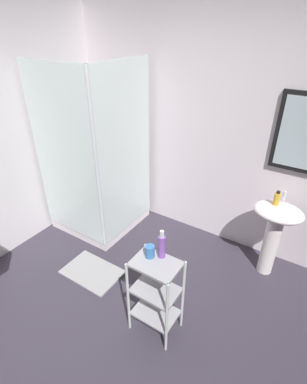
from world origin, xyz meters
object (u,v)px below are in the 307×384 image
object	(u,v)px
rinse_cup	(150,251)
bath_mat	(92,272)
shower_stall	(100,195)
storage_cart	(156,291)
conditioner_bottle_purple	(162,246)
hand_soap_bottle	(277,199)
pedestal_sink	(275,226)

from	to	relation	value
rinse_cup	bath_mat	world-z (taller)	rinse_cup
shower_stall	bath_mat	size ratio (longest dim) A/B	3.33
shower_stall	storage_cart	size ratio (longest dim) A/B	2.70
storage_cart	rinse_cup	bearing A→B (deg)	155.00
conditioner_bottle_purple	hand_soap_bottle	bearing A→B (deg)	62.86
pedestal_sink	storage_cart	world-z (taller)	pedestal_sink
storage_cart	conditioner_bottle_purple	bearing A→B (deg)	91.95
pedestal_sink	bath_mat	bearing A→B (deg)	-145.82
pedestal_sink	rinse_cup	bearing A→B (deg)	-120.76
shower_stall	hand_soap_bottle	bearing A→B (deg)	10.32
storage_cart	bath_mat	bearing A→B (deg)	169.48
rinse_cup	pedestal_sink	bearing A→B (deg)	59.24
shower_stall	conditioner_bottle_purple	xyz separation A→B (m)	(1.35, -0.76, 0.38)
storage_cart	bath_mat	size ratio (longest dim) A/B	1.23
hand_soap_bottle	bath_mat	bearing A→B (deg)	-144.89
shower_stall	storage_cart	distance (m)	1.59
pedestal_sink	storage_cart	xyz separation A→B (m)	(-0.61, -1.19, -0.14)
pedestal_sink	rinse_cup	xyz separation A→B (m)	(-0.69, -1.16, 0.21)
pedestal_sink	hand_soap_bottle	distance (m)	0.30
shower_stall	rinse_cup	distance (m)	1.54
storage_cart	bath_mat	xyz separation A→B (m)	(-0.90, 0.17, -0.43)
conditioner_bottle_purple	bath_mat	bearing A→B (deg)	174.86
storage_cart	rinse_cup	world-z (taller)	rinse_cup
pedestal_sink	hand_soap_bottle	world-z (taller)	hand_soap_bottle
shower_stall	conditioner_bottle_purple	world-z (taller)	shower_stall
conditioner_bottle_purple	rinse_cup	bearing A→B (deg)	-146.08
pedestal_sink	storage_cart	distance (m)	1.35
hand_soap_bottle	bath_mat	world-z (taller)	hand_soap_bottle
rinse_cup	bath_mat	distance (m)	1.14
shower_stall	bath_mat	bearing A→B (deg)	-56.63
bath_mat	hand_soap_bottle	bearing A→B (deg)	35.11
conditioner_bottle_purple	bath_mat	distance (m)	1.23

